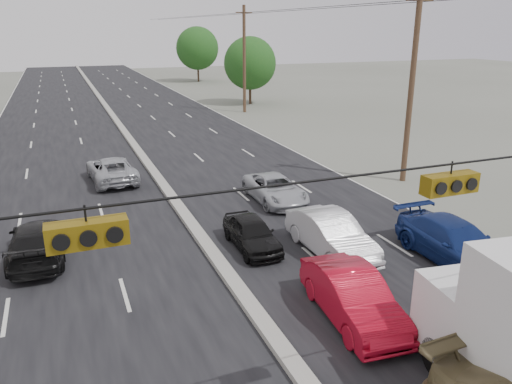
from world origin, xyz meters
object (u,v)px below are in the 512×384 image
red_sedan (353,297)px  queue_car_d (455,243)px  oncoming_near (37,242)px  tree_right_mid (250,63)px  tree_right_far (197,48)px  utility_pole_right_b (412,86)px  oncoming_far (111,170)px  queue_car_a (252,233)px  queue_car_c (275,189)px  utility_pole_right_c (244,59)px  queue_car_b (331,235)px

red_sedan → queue_car_d: bearing=24.5°
red_sedan → oncoming_near: (-8.43, 7.62, -0.05)m
tree_right_mid → oncoming_near: size_ratio=1.53×
tree_right_far → oncoming_near: size_ratio=1.75×
utility_pole_right_b → oncoming_far: size_ratio=2.08×
utility_pole_right_b → queue_car_d: 10.95m
queue_car_a → oncoming_far: oncoming_far is taller
queue_car_a → oncoming_near: 7.79m
queue_car_d → queue_car_c: bearing=112.4°
utility_pole_right_c → queue_car_a: bearing=-109.9°
tree_right_mid → queue_car_d: tree_right_mid is taller
utility_pole_right_c → queue_car_d: (-4.60, -33.92, -4.37)m
tree_right_far → queue_car_a: bearing=-103.5°
utility_pole_right_c → queue_car_c: utility_pole_right_c is taller
queue_car_a → utility_pole_right_b: bearing=25.9°
utility_pole_right_b → tree_right_mid: size_ratio=1.40×
red_sedan → queue_car_b: queue_car_b is taller
utility_pole_right_b → queue_car_c: 9.13m
utility_pole_right_c → queue_car_c: 27.17m
queue_car_c → oncoming_far: oncoming_far is taller
tree_right_mid → red_sedan: bearing=-107.0°
queue_car_b → oncoming_far: 14.01m
red_sedan → oncoming_far: size_ratio=0.92×
oncoming_near → utility_pole_right_c: bearing=-120.7°
utility_pole_right_b → utility_pole_right_c: (0.00, 25.00, 0.00)m
tree_right_far → red_sedan: size_ratio=1.85×
red_sedan → oncoming_far: 17.21m
oncoming_near → utility_pole_right_b: bearing=-167.7°
tree_right_far → oncoming_near: tree_right_far is taller
queue_car_a → queue_car_b: 2.97m
oncoming_far → utility_pole_right_c: bearing=-131.6°
queue_car_b → oncoming_far: (-6.51, 12.40, -0.08)m
queue_car_a → queue_car_b: size_ratio=0.79×
tree_right_mid → queue_car_d: 39.73m
queue_car_c → oncoming_far: 9.37m
tree_right_far → oncoming_far: size_ratio=1.70×
oncoming_far → oncoming_near: bearing=64.2°
queue_car_b → oncoming_near: 10.67m
queue_car_a → queue_car_d: queue_car_d is taller
red_sedan → queue_car_c: (2.07, 10.21, -0.11)m
oncoming_near → tree_right_far: bearing=-108.1°
red_sedan → queue_car_a: bearing=104.3°
queue_car_a → oncoming_far: size_ratio=0.75×
utility_pole_right_b → queue_car_a: size_ratio=2.80×
utility_pole_right_b → oncoming_far: (-14.88, 5.69, -4.44)m
queue_car_b → oncoming_far: bearing=116.3°
tree_right_mid → oncoming_far: bearing=-125.6°
utility_pole_right_b → queue_car_b: 11.57m
queue_car_a → oncoming_far: (-3.97, 10.88, 0.06)m
queue_car_b → utility_pole_right_b: bearing=37.4°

